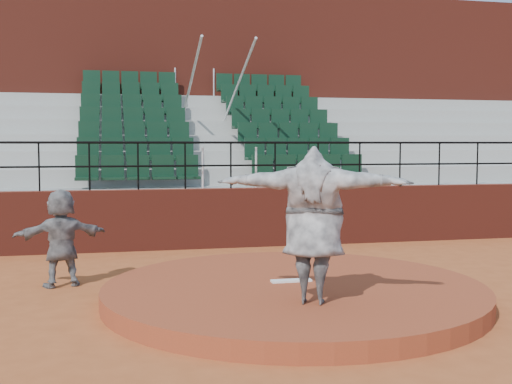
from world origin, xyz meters
TOP-DOWN VIEW (x-y plane):
  - ground at (0.00, 0.00)m, footprint 90.00×90.00m
  - pitchers_mound at (0.00, 0.00)m, footprint 5.50×5.50m
  - pitching_rubber at (0.00, 0.15)m, footprint 0.60×0.15m
  - boundary_wall at (0.00, 5.00)m, footprint 24.00×0.30m
  - wall_railing at (0.00, 5.00)m, footprint 24.04×0.05m
  - seating_deck at (0.00, 8.65)m, footprint 24.00×5.97m
  - press_box_facade at (0.00, 12.60)m, footprint 24.00×3.00m
  - pitcher at (-0.07, -1.11)m, footprint 2.51×1.62m
  - fielder at (-3.35, 1.74)m, footprint 1.52×0.78m

SIDE VIEW (x-z plane):
  - ground at x=0.00m, z-range 0.00..0.00m
  - pitchers_mound at x=0.00m, z-range 0.00..0.25m
  - pitching_rubber at x=0.00m, z-range 0.25..0.28m
  - boundary_wall at x=0.00m, z-range 0.00..1.30m
  - fielder at x=-3.35m, z-range 0.00..1.56m
  - pitcher at x=-0.07m, z-range 0.25..2.24m
  - seating_deck at x=0.00m, z-range -0.88..3.75m
  - wall_railing at x=0.00m, z-range 1.52..2.54m
  - press_box_facade at x=0.00m, z-range 0.00..7.10m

